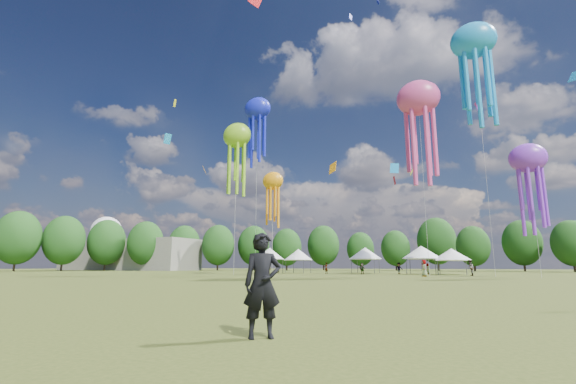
% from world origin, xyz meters
% --- Properties ---
extents(ground, '(300.00, 300.00, 0.00)m').
position_xyz_m(ground, '(0.00, 0.00, 0.00)').
color(ground, '#384416').
rests_on(ground, ground).
extents(observer_main, '(0.77, 0.73, 1.77)m').
position_xyz_m(observer_main, '(8.87, -2.17, 0.89)').
color(observer_main, black).
rests_on(observer_main, ground).
extents(spectator_near, '(1.01, 0.90, 1.72)m').
position_xyz_m(spectator_near, '(-8.83, 32.41, 0.86)').
color(spectator_near, gray).
rests_on(spectator_near, ground).
extents(spectators_far, '(29.38, 15.46, 1.88)m').
position_xyz_m(spectators_far, '(2.00, 47.83, 0.86)').
color(spectators_far, gray).
rests_on(spectators_far, ground).
extents(festival_tents, '(33.11, 11.31, 4.21)m').
position_xyz_m(festival_tents, '(-3.12, 52.99, 3.06)').
color(festival_tents, '#47474C').
rests_on(festival_tents, ground).
extents(show_kites, '(38.14, 9.85, 30.98)m').
position_xyz_m(show_kites, '(4.18, 39.19, 19.96)').
color(show_kites, '#8CD322').
rests_on(show_kites, ground).
extents(small_kites, '(75.52, 58.39, 45.41)m').
position_xyz_m(small_kites, '(-0.82, 41.02, 32.93)').
color(small_kites, '#8CD322').
rests_on(small_kites, ground).
extents(treeline, '(201.57, 95.24, 13.43)m').
position_xyz_m(treeline, '(-3.87, 62.51, 6.54)').
color(treeline, '#38281C').
rests_on(treeline, ground).
extents(hangar, '(40.00, 12.00, 8.00)m').
position_xyz_m(hangar, '(-72.00, 72.00, 4.00)').
color(hangar, gray).
rests_on(hangar, ground).
extents(radome, '(9.00, 9.00, 16.00)m').
position_xyz_m(radome, '(-88.00, 78.00, 9.99)').
color(radome, white).
rests_on(radome, ground).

